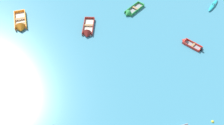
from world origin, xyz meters
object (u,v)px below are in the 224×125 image
(rowboat_green_far_back, at_px, (130,12))
(mooring_buoy_midfield, at_px, (213,122))
(rowboat_red_near_left, at_px, (188,43))
(kayak_turquoise_outer_right, at_px, (213,5))
(rowboat_maroon_midfield_right, at_px, (88,32))
(rowboat_orange_center, at_px, (21,25))

(rowboat_green_far_back, xyz_separation_m, mooring_buoy_midfield, (10.71, -16.01, -0.17))
(rowboat_green_far_back, bearing_deg, mooring_buoy_midfield, -56.23)
(rowboat_green_far_back, distance_m, rowboat_red_near_left, 9.62)
(rowboat_red_near_left, distance_m, mooring_buoy_midfield, 11.33)
(rowboat_green_far_back, distance_m, kayak_turquoise_outer_right, 12.70)
(rowboat_maroon_midfield_right, xyz_separation_m, kayak_turquoise_outer_right, (17.09, 9.42, -0.02))
(rowboat_green_far_back, relative_size, rowboat_red_near_left, 1.38)
(rowboat_orange_center, relative_size, kayak_turquoise_outer_right, 1.35)
(kayak_turquoise_outer_right, xyz_separation_m, rowboat_red_near_left, (-3.78, -9.02, -0.01))
(rowboat_green_far_back, height_order, rowboat_red_near_left, rowboat_green_far_back)
(kayak_turquoise_outer_right, bearing_deg, rowboat_red_near_left, -112.74)
(rowboat_maroon_midfield_right, bearing_deg, mooring_buoy_midfield, -34.06)
(rowboat_orange_center, relative_size, rowboat_maroon_midfield_right, 1.13)
(rowboat_maroon_midfield_right, bearing_deg, kayak_turquoise_outer_right, 28.87)
(rowboat_maroon_midfield_right, relative_size, kayak_turquoise_outer_right, 1.20)
(rowboat_red_near_left, bearing_deg, rowboat_maroon_midfield_right, -178.25)
(rowboat_green_far_back, xyz_separation_m, rowboat_orange_center, (-14.46, -5.89, 0.05))
(kayak_turquoise_outer_right, bearing_deg, rowboat_green_far_back, -161.32)
(rowboat_green_far_back, xyz_separation_m, kayak_turquoise_outer_right, (12.03, 4.07, -0.01))
(rowboat_orange_center, bearing_deg, rowboat_green_far_back, 22.17)
(rowboat_orange_center, distance_m, kayak_turquoise_outer_right, 28.30)
(rowboat_green_far_back, relative_size, rowboat_maroon_midfield_right, 0.93)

